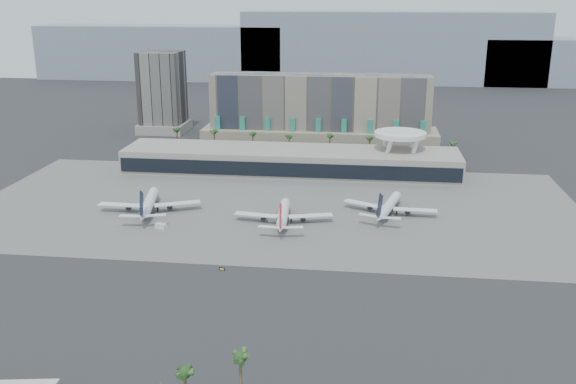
# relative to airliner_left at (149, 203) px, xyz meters

# --- Properties ---
(ground) EXTENTS (900.00, 900.00, 0.00)m
(ground) POSITION_rel_airliner_left_xyz_m (51.33, -40.30, -3.86)
(ground) COLOR #232326
(ground) RESTS_ON ground
(apron_pad) EXTENTS (260.00, 130.00, 0.06)m
(apron_pad) POSITION_rel_airliner_left_xyz_m (51.33, 14.70, -3.83)
(apron_pad) COLOR #5B5B59
(apron_pad) RESTS_ON ground
(mountain_ridge) EXTENTS (680.00, 60.00, 70.00)m
(mountain_ridge) POSITION_rel_airliner_left_xyz_m (79.20, 429.70, 26.03)
(mountain_ridge) COLOR gray
(mountain_ridge) RESTS_ON ground
(hotel) EXTENTS (140.00, 30.00, 42.00)m
(hotel) POSITION_rel_airliner_left_xyz_m (61.33, 134.11, 12.95)
(hotel) COLOR gray
(hotel) RESTS_ON ground
(office_tower) EXTENTS (30.00, 30.00, 52.00)m
(office_tower) POSITION_rel_airliner_left_xyz_m (-43.67, 159.70, 19.08)
(office_tower) COLOR black
(office_tower) RESTS_ON ground
(terminal) EXTENTS (170.00, 32.50, 14.50)m
(terminal) POSITION_rel_airliner_left_xyz_m (51.33, 69.54, 2.66)
(terminal) COLOR #A09B8D
(terminal) RESTS_ON ground
(saucer_structure) EXTENTS (26.00, 26.00, 21.89)m
(saucer_structure) POSITION_rel_airliner_left_xyz_m (106.33, 75.70, 14.59)
(saucer_structure) COLOR white
(saucer_structure) RESTS_ON ground
(palm_row) EXTENTS (157.80, 2.80, 13.10)m
(palm_row) POSITION_rel_airliner_left_xyz_m (58.33, 104.70, 6.64)
(palm_row) COLOR brown
(palm_row) RESTS_ON ground
(airliner_left) EXTENTS (42.27, 43.91, 15.30)m
(airliner_left) POSITION_rel_airliner_left_xyz_m (0.00, 0.00, 0.00)
(airliner_left) COLOR white
(airliner_left) RESTS_ON ground
(airliner_centre) EXTENTS (39.75, 41.02, 14.15)m
(airliner_centre) POSITION_rel_airliner_left_xyz_m (57.55, -6.18, -0.29)
(airliner_centre) COLOR white
(airliner_centre) RESTS_ON ground
(airliner_right) EXTENTS (38.82, 40.29, 14.17)m
(airliner_right) POSITION_rel_airliner_left_xyz_m (99.68, 9.71, -0.29)
(airliner_right) COLOR white
(airliner_right) RESTS_ON ground
(service_vehicle_a) EXTENTS (4.91, 3.58, 2.17)m
(service_vehicle_a) POSITION_rel_airliner_left_xyz_m (11.09, -18.89, -2.77)
(service_vehicle_a) COLOR silver
(service_vehicle_a) RESTS_ON ground
(service_vehicle_b) EXTENTS (3.78, 2.55, 1.80)m
(service_vehicle_b) POSITION_rel_airliner_left_xyz_m (53.03, -5.36, -2.96)
(service_vehicle_b) COLOR silver
(service_vehicle_b) RESTS_ON ground
(taxiway_sign) EXTENTS (2.06, 0.79, 0.93)m
(taxiway_sign) POSITION_rel_airliner_left_xyz_m (43.24, -54.20, -3.40)
(taxiway_sign) COLOR black
(taxiway_sign) RESTS_ON ground
(near_palm_a) EXTENTS (6.00, 6.00, 10.44)m
(near_palm_a) POSITION_rel_airliner_left_xyz_m (51.83, -127.65, 3.78)
(near_palm_a) COLOR brown
(near_palm_a) RESTS_ON ground
(near_palm_b) EXTENTS (6.00, 6.00, 13.88)m
(near_palm_b) POSITION_rel_airliner_left_xyz_m (63.78, -125.61, 7.14)
(near_palm_b) COLOR brown
(near_palm_b) RESTS_ON ground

